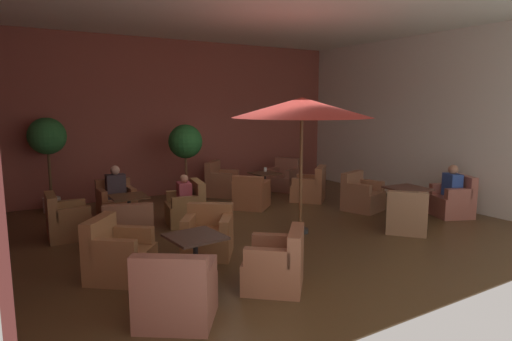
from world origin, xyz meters
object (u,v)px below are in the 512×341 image
armchair_mid_center_north (276,266)px  armchair_mid_center_east (208,236)px  armchair_front_left_north (222,183)px  armchair_front_left_west (283,179)px  armchair_mid_center_south (118,256)px  cafe_table_mid_center (195,247)px  armchair_rear_right_north (453,201)px  patron_blue_shirt (184,191)px  armchair_front_left_south (310,188)px  cafe_table_front_left (265,179)px  armchair_front_right_west (187,208)px  patio_umbrella_tall_red (302,108)px  patron_with_friend (452,183)px  cafe_table_rear_right (407,194)px  armchair_front_right_north (116,203)px  patron_by_window (116,184)px  armchair_mid_center_west (176,295)px  armchair_front_right_east (67,221)px  cafe_table_front_right (129,203)px  potted_tree_left_corner (186,149)px  armchair_front_right_south (129,230)px  armchair_rear_right_east (362,196)px  armchair_rear_right_south (407,216)px  potted_tree_mid_left (47,142)px  iced_drink_cup (265,169)px  armchair_front_left_east (251,195)px

armchair_mid_center_north → armchair_mid_center_east: 1.66m
armchair_front_left_north → armchair_front_left_west: size_ratio=1.04×
armchair_front_left_north → armchair_mid_center_south: 5.67m
cafe_table_mid_center → armchair_rear_right_north: bearing=3.5°
armchair_front_left_west → patron_blue_shirt: size_ratio=1.74×
armchair_front_left_south → armchair_mid_center_north: (-3.68, -3.93, -0.01)m
cafe_table_front_left → armchair_front_right_west: (-2.68, -1.25, -0.19)m
patio_umbrella_tall_red → patron_with_friend: patio_umbrella_tall_red is taller
cafe_table_rear_right → armchair_front_right_north: bearing=147.3°
patron_blue_shirt → patron_by_window: patron_by_window is taller
armchair_rear_right_north → cafe_table_front_left: bearing=123.9°
armchair_front_left_west → cafe_table_rear_right: bearing=-82.9°
patio_umbrella_tall_red → armchair_mid_center_west: bearing=-148.1°
armchair_rear_right_north → patron_by_window: size_ratio=1.35×
patron_with_friend → patron_blue_shirt: bearing=154.7°
armchair_front_right_east → armchair_mid_center_east: 2.83m
cafe_table_front_left → cafe_table_front_right: (-3.79, -1.03, 0.01)m
armchair_front_left_west → potted_tree_left_corner: bearing=-178.5°
armchair_mid_center_north → armchair_mid_center_east: armchair_mid_center_north is taller
armchair_front_right_south → armchair_rear_right_east: bearing=-1.7°
armchair_front_left_west → armchair_front_right_east: (-5.94, -1.60, -0.02)m
armchair_rear_right_south → potted_tree_mid_left: bearing=137.0°
armchair_front_left_west → patron_blue_shirt: patron_blue_shirt is taller
cafe_table_front_right → armchair_rear_right_south: armchair_rear_right_south is taller
patron_by_window → cafe_table_mid_center: bearing=-89.3°
cafe_table_rear_right → armchair_rear_right_north: bearing=-22.5°
cafe_table_mid_center → armchair_rear_right_north: (6.22, 0.38, -0.17)m
potted_tree_left_corner → iced_drink_cup: (2.07, -0.38, -0.61)m
cafe_table_front_right → armchair_mid_center_east: bearing=-72.1°
armchair_rear_right_north → armchair_mid_center_north: bearing=-168.4°
armchair_front_right_south → armchair_front_right_west: (1.41, 0.87, 0.01)m
armchair_mid_center_east → patio_umbrella_tall_red: 2.88m
armchair_front_left_east → armchair_front_left_north: bearing=88.2°
potted_tree_mid_left → armchair_mid_center_south: bearing=-85.9°
cafe_table_rear_right → iced_drink_cup: size_ratio=7.56×
armchair_front_left_north → armchair_rear_right_north: 5.64m
armchair_front_left_north → iced_drink_cup: armchair_front_left_north is taller
armchair_front_right_east → armchair_front_right_south: bearing=-53.6°
cafe_table_front_right → armchair_mid_center_north: armchair_mid_center_north is taller
cafe_table_mid_center → patron_with_friend: (6.18, 0.39, 0.24)m
cafe_table_rear_right → patio_umbrella_tall_red: patio_umbrella_tall_red is taller
armchair_front_right_west → armchair_mid_center_west: (-1.67, -3.75, 0.01)m
armchair_front_left_west → armchair_mid_center_north: bearing=-125.8°
armchair_front_left_north → patio_umbrella_tall_red: patio_umbrella_tall_red is taller
armchair_front_right_west → armchair_front_left_east: bearing=14.2°
patio_umbrella_tall_red → potted_tree_left_corner: (-0.87, 3.49, -1.02)m
armchair_mid_center_west → armchair_rear_right_north: armchair_rear_right_north is taller
armchair_rear_right_east → patron_blue_shirt: bearing=165.2°
iced_drink_cup → armchair_rear_right_south: bearing=-82.1°
potted_tree_left_corner → armchair_front_right_east: bearing=-152.9°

